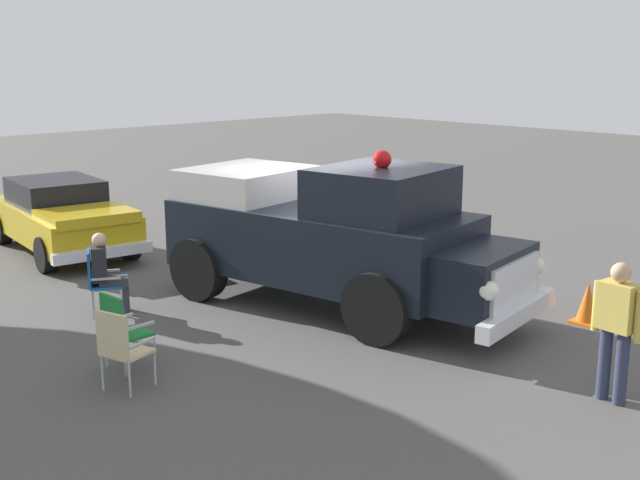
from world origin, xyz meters
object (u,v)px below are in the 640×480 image
at_px(classic_hot_rod, 63,216).
at_px(lawn_chair_by_car, 121,326).
at_px(lawn_chair_spare, 120,345).
at_px(vintage_fire_truck, 332,234).
at_px(lawn_chair_near_truck, 98,277).
at_px(spectator_seated, 106,270).
at_px(spectator_standing, 617,323).
at_px(traffic_cone, 588,303).

height_order(classic_hot_rod, lawn_chair_by_car, classic_hot_rod).
bearing_deg(lawn_chair_spare, lawn_chair_by_car, -120.94).
xyz_separation_m(vintage_fire_truck, lawn_chair_by_car, (3.82, 0.04, -0.61)).
bearing_deg(vintage_fire_truck, classic_hot_rod, -78.23).
relative_size(lawn_chair_near_truck, lawn_chair_spare, 1.00).
bearing_deg(lawn_chair_by_car, spectator_seated, -115.48).
relative_size(vintage_fire_truck, spectator_seated, 4.82).
xyz_separation_m(vintage_fire_truck, lawn_chair_near_truck, (2.87, -2.26, -0.61)).
relative_size(lawn_chair_near_truck, spectator_standing, 0.61).
bearing_deg(spectator_standing, traffic_cone, -146.38).
height_order(lawn_chair_spare, spectator_seated, spectator_seated).
relative_size(vintage_fire_truck, lawn_chair_near_truck, 6.10).
distance_m(vintage_fire_truck, lawn_chair_spare, 4.27).
height_order(classic_hot_rod, lawn_chair_spare, classic_hot_rod).
height_order(lawn_chair_near_truck, lawn_chair_spare, same).
distance_m(spectator_seated, traffic_cone, 7.38).
height_order(vintage_fire_truck, lawn_chair_spare, vintage_fire_truck).
bearing_deg(vintage_fire_truck, lawn_chair_spare, 8.61).
xyz_separation_m(spectator_seated, traffic_cone, (-4.96, 5.45, -0.39)).
relative_size(classic_hot_rod, lawn_chair_by_car, 4.48).
bearing_deg(lawn_chair_by_car, traffic_cone, 151.94).
bearing_deg(vintage_fire_truck, spectator_standing, 87.65).
distance_m(lawn_chair_spare, traffic_cone, 6.91).
distance_m(lawn_chair_near_truck, lawn_chair_spare, 3.18).
xyz_separation_m(lawn_chair_spare, spectator_standing, (-3.98, 4.22, 0.37)).
bearing_deg(lawn_chair_spare, vintage_fire_truck, -171.39).
relative_size(lawn_chair_by_car, lawn_chair_spare, 1.00).
bearing_deg(traffic_cone, spectator_standing, 33.62).
distance_m(lawn_chair_by_car, spectator_standing, 6.03).
bearing_deg(lawn_chair_near_truck, vintage_fire_truck, 141.72).
relative_size(vintage_fire_truck, classic_hot_rod, 1.36).
bearing_deg(spectator_seated, lawn_chair_spare, 63.33).
distance_m(classic_hot_rod, lawn_chair_near_truck, 4.46).
height_order(lawn_chair_near_truck, spectator_standing, spectator_standing).
xyz_separation_m(lawn_chair_spare, traffic_cone, (-6.38, 2.62, -0.28)).
xyz_separation_m(lawn_chair_by_car, lawn_chair_spare, (0.36, 0.59, 0.00)).
height_order(lawn_chair_near_truck, traffic_cone, lawn_chair_near_truck).
bearing_deg(lawn_chair_near_truck, lawn_chair_by_car, 67.56).
xyz_separation_m(lawn_chair_near_truck, spectator_seated, (-0.11, 0.07, 0.11)).
relative_size(lawn_chair_near_truck, spectator_seated, 0.79).
distance_m(spectator_standing, traffic_cone, 2.96).
bearing_deg(vintage_fire_truck, lawn_chair_by_car, 0.56).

